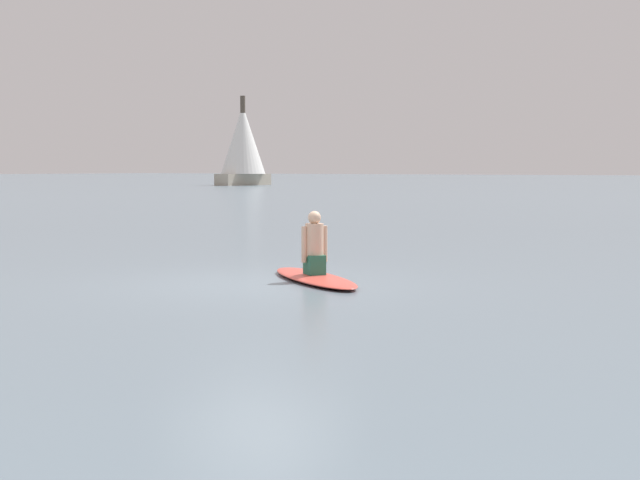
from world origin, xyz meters
The scene contains 4 objects.
ground_plane centered at (0.00, 0.00, 0.00)m, with size 400.00×400.00×0.00m, color slate.
surfboard centered at (0.47, 0.81, 0.05)m, with size 2.89×0.77×0.11m, color #D84C3F.
person_paddler centered at (0.47, 0.81, 0.56)m, with size 0.42×0.41×1.00m.
sailboat_near_left centered at (-47.79, 59.69, 4.25)m, with size 4.83×6.57×9.02m.
Camera 1 is at (8.12, -10.58, 1.78)m, focal length 49.26 mm.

